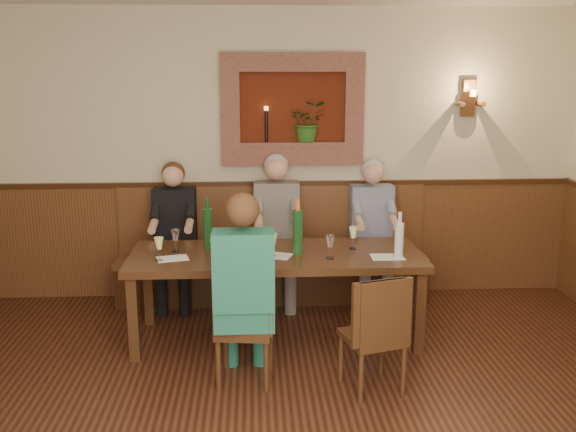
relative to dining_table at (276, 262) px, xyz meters
name	(u,v)px	position (x,y,z in m)	size (l,w,h in m)	color
room_shell	(289,140)	(0.00, -1.85, 1.21)	(6.04, 6.04, 2.82)	beige
wainscoting	(289,377)	(0.00, -1.85, -0.09)	(6.02, 6.02, 1.15)	#523217
wall_niche	(297,114)	(0.24, 1.09, 1.13)	(1.36, 0.30, 1.06)	#541B0C
wall_sconce	(469,99)	(1.90, 1.08, 1.27)	(0.25, 0.20, 0.35)	#523217
dining_table	(276,262)	(0.00, 0.00, 0.00)	(2.40, 0.90, 0.75)	#3A2311
bench	(273,267)	(0.00, 0.94, -0.35)	(3.00, 0.45, 1.11)	#381E0F
chair_near_left	(245,348)	(-0.26, -0.75, -0.41)	(0.44, 0.44, 0.90)	#3A2311
chair_near_right	(373,356)	(0.65, -0.93, -0.42)	(0.48, 0.48, 0.87)	#3A2311
person_bench_left	(175,248)	(-0.93, 0.84, -0.11)	(0.40, 0.49, 1.38)	black
person_bench_mid	(277,243)	(0.04, 0.84, -0.07)	(0.43, 0.53, 1.45)	#54504D
person_bench_right	(372,244)	(0.96, 0.84, -0.10)	(0.41, 0.50, 1.39)	navy
person_chair_front	(244,306)	(-0.26, -0.78, -0.08)	(0.42, 0.52, 1.43)	#19575A
spittoon_bucket	(261,245)	(-0.13, -0.15, 0.19)	(0.20, 0.20, 0.22)	#BB0B0B
wine_bottle_green_a	(298,231)	(0.17, -0.03, 0.27)	(0.09, 0.09, 0.46)	#19471E
wine_bottle_green_b	(208,227)	(-0.57, 0.19, 0.25)	(0.10, 0.10, 0.43)	#19471E
water_bottle	(399,240)	(0.97, -0.21, 0.23)	(0.09, 0.09, 0.38)	silver
tasting_sheet_a	(173,258)	(-0.83, -0.11, 0.08)	(0.24, 0.17, 0.00)	white
tasting_sheet_b	(274,255)	(-0.02, -0.08, 0.08)	(0.27, 0.19, 0.00)	white
tasting_sheet_c	(387,257)	(0.89, -0.17, 0.08)	(0.26, 0.19, 0.00)	white
tasting_sheet_d	(233,264)	(-0.35, -0.28, 0.08)	(0.25, 0.18, 0.00)	white
wine_glass_0	(273,245)	(-0.03, -0.10, 0.17)	(0.08, 0.08, 0.19)	#FFFC98
wine_glass_1	(215,252)	(-0.48, -0.26, 0.17)	(0.08, 0.08, 0.19)	#FFFC98
wine_glass_2	(396,243)	(0.98, -0.09, 0.17)	(0.08, 0.08, 0.19)	white
wine_glass_3	(330,247)	(0.42, -0.18, 0.17)	(0.08, 0.08, 0.19)	white
wine_glass_4	(159,249)	(-0.93, -0.17, 0.17)	(0.08, 0.08, 0.19)	#FFFC98
wine_glass_5	(259,252)	(-0.15, -0.29, 0.17)	(0.08, 0.08, 0.19)	#FFFC98
wine_glass_6	(353,238)	(0.65, 0.09, 0.17)	(0.08, 0.08, 0.19)	#FFFC98
wine_glass_7	(176,241)	(-0.83, 0.08, 0.17)	(0.08, 0.08, 0.19)	white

